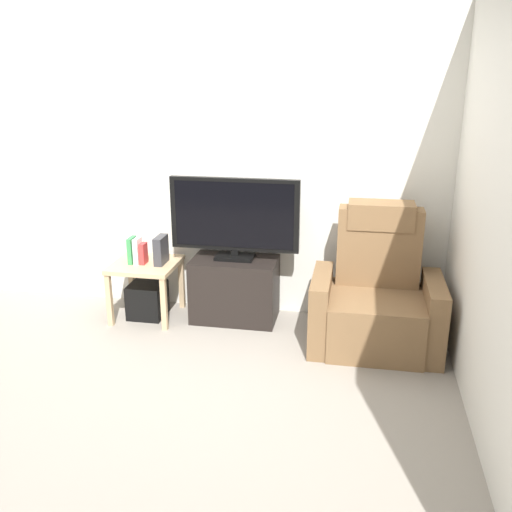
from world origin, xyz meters
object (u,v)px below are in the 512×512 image
object	(u,v)px
side_table	(146,271)
game_console	(161,250)
book_leftmost	(132,250)
recliner_armchair	(376,298)
book_middle	(138,251)
tv_stand	(235,289)
book_rightmost	(143,253)
television	(234,217)
subwoofer_box	(147,300)

from	to	relation	value
side_table	game_console	size ratio (longest dim) A/B	2.28
side_table	book_leftmost	xyz separation A→B (m)	(-0.10, -0.02, 0.19)
recliner_armchair	book_middle	size ratio (longest dim) A/B	4.91
tv_stand	game_console	world-z (taller)	game_console
book_middle	book_rightmost	distance (m)	0.05
recliner_armchair	book_middle	distance (m)	2.00
television	side_table	bearing A→B (deg)	-172.31
television	game_console	world-z (taller)	television
side_table	book_rightmost	world-z (taller)	book_rightmost
television	book_leftmost	xyz separation A→B (m)	(-0.86, -0.12, -0.30)
recliner_armchair	book_leftmost	size ratio (longest dim) A/B	4.83
book_middle	television	bearing A→B (deg)	8.61
subwoofer_box	game_console	bearing A→B (deg)	3.95
book_middle	recliner_armchair	bearing A→B (deg)	-3.87
side_table	subwoofer_box	world-z (taller)	side_table
side_table	book_middle	size ratio (longest dim) A/B	2.45
side_table	television	bearing A→B (deg)	7.69
book_leftmost	book_middle	size ratio (longest dim) A/B	1.02
recliner_armchair	game_console	bearing A→B (deg)	-177.63
book_leftmost	side_table	bearing A→B (deg)	11.31
book_leftmost	book_rightmost	xyz separation A→B (m)	(0.10, 0.00, -0.02)
side_table	book_rightmost	distance (m)	0.17
recliner_armchair	book_middle	xyz separation A→B (m)	(-1.98, 0.13, 0.23)
tv_stand	recliner_armchair	bearing A→B (deg)	-11.46
recliner_armchair	subwoofer_box	xyz separation A→B (m)	(-1.93, 0.15, -0.23)
side_table	book_middle	bearing A→B (deg)	-158.25
recliner_armchair	subwoofer_box	distance (m)	1.95
game_console	book_middle	bearing A→B (deg)	-171.26
book_rightmost	game_console	distance (m)	0.15
tv_stand	subwoofer_box	world-z (taller)	tv_stand
subwoofer_box	book_rightmost	bearing A→B (deg)	-92.03
book_middle	book_rightmost	world-z (taller)	book_middle
book_leftmost	book_middle	bearing A→B (deg)	0.00
recliner_armchair	side_table	size ratio (longest dim) A/B	2.00
television	subwoofer_box	size ratio (longest dim) A/B	3.63
game_console	tv_stand	bearing A→B (deg)	6.84
recliner_armchair	book_leftmost	world-z (taller)	recliner_armchair
television	game_console	size ratio (longest dim) A/B	4.54
side_table	game_console	world-z (taller)	game_console
television	subwoofer_box	xyz separation A→B (m)	(-0.76, -0.10, -0.75)
subwoofer_box	television	bearing A→B (deg)	7.69
book_rightmost	book_middle	bearing A→B (deg)	180.00
recliner_armchair	subwoofer_box	world-z (taller)	recliner_armchair
tv_stand	book_rightmost	xyz separation A→B (m)	(-0.76, -0.10, 0.31)
book_rightmost	game_console	bearing A→B (deg)	11.63
subwoofer_box	book_rightmost	size ratio (longest dim) A/B	1.67
tv_stand	subwoofer_box	distance (m)	0.77
television	book_rightmost	bearing A→B (deg)	-170.84
side_table	tv_stand	bearing A→B (deg)	6.29
subwoofer_box	tv_stand	bearing A→B (deg)	6.29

